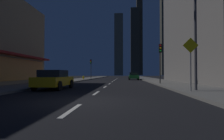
% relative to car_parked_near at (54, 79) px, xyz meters
% --- Properties ---
extents(ground_plane, '(78.00, 136.00, 0.10)m').
position_rel_car_parked_near_xyz_m(ground_plane, '(3.60, 26.27, -0.79)').
color(ground_plane, black).
extents(sidewalk_right, '(4.00, 76.00, 0.15)m').
position_rel_car_parked_near_xyz_m(sidewalk_right, '(10.60, 26.27, -0.67)').
color(sidewalk_right, '#605E59').
rests_on(sidewalk_right, ground).
extents(sidewalk_left, '(4.00, 76.00, 0.15)m').
position_rel_car_parked_near_xyz_m(sidewalk_left, '(-3.40, 26.27, -0.67)').
color(sidewalk_left, '#605E59').
rests_on(sidewalk_left, ground).
extents(lane_marking_center, '(0.16, 43.80, 0.01)m').
position_rel_car_parked_near_xyz_m(lane_marking_center, '(3.60, 13.07, -0.73)').
color(lane_marking_center, silver).
rests_on(lane_marking_center, ground).
extents(skyscraper_distant_tall, '(6.27, 8.18, 45.03)m').
position_rel_car_parked_near_xyz_m(skyscraper_distant_tall, '(1.63, 120.72, 21.77)').
color(skyscraper_distant_tall, '#5B5744').
rests_on(skyscraper_distant_tall, ground).
extents(skyscraper_distant_mid, '(7.75, 5.00, 58.64)m').
position_rel_car_parked_near_xyz_m(skyscraper_distant_mid, '(15.23, 145.27, 28.58)').
color(skyscraper_distant_mid, '#2E2C23').
rests_on(skyscraper_distant_mid, ground).
extents(skyscraper_distant_short, '(5.06, 8.34, 77.72)m').
position_rel_car_parked_near_xyz_m(skyscraper_distant_short, '(19.37, 150.31, 38.12)').
color(skyscraper_distant_short, '#322F25').
rests_on(skyscraper_distant_short, ground).
extents(skyscraper_distant_slender, '(8.09, 7.77, 70.53)m').
position_rel_car_parked_near_xyz_m(skyscraper_distant_slender, '(39.07, 133.76, 34.52)').
color(skyscraper_distant_slender, '#484436').
rests_on(skyscraper_distant_slender, ground).
extents(car_parked_near, '(1.98, 4.24, 1.45)m').
position_rel_car_parked_near_xyz_m(car_parked_near, '(0.00, 0.00, 0.00)').
color(car_parked_near, gold).
rests_on(car_parked_near, ground).
extents(car_parked_far, '(1.98, 4.24, 1.45)m').
position_rel_car_parked_near_xyz_m(car_parked_far, '(7.20, 22.28, 0.00)').
color(car_parked_far, '#1E722D').
rests_on(car_parked_far, ground).
extents(fire_hydrant_far_left, '(0.42, 0.30, 0.65)m').
position_rel_car_parked_near_xyz_m(fire_hydrant_far_left, '(-2.30, 20.23, -0.29)').
color(fire_hydrant_far_left, gold).
rests_on(fire_hydrant_far_left, sidewalk_left).
extents(traffic_light_near_right, '(0.32, 0.48, 4.20)m').
position_rel_car_parked_near_xyz_m(traffic_light_near_right, '(9.10, 5.88, 2.45)').
color(traffic_light_near_right, '#2D2D2D').
rests_on(traffic_light_near_right, sidewalk_right).
extents(traffic_light_far_left, '(0.32, 0.48, 4.20)m').
position_rel_car_parked_near_xyz_m(traffic_light_far_left, '(-1.90, 25.83, 2.45)').
color(traffic_light_far_left, '#2D2D2D').
rests_on(traffic_light_far_left, sidewalk_left).
extents(street_lamp_right, '(1.96, 0.56, 6.58)m').
position_rel_car_parked_near_xyz_m(street_lamp_right, '(8.98, -1.71, 4.33)').
color(street_lamp_right, '#38383D').
rests_on(street_lamp_right, sidewalk_right).
extents(pedestrian_crossing_sign, '(0.91, 0.08, 3.15)m').
position_rel_car_parked_near_xyz_m(pedestrian_crossing_sign, '(9.20, -2.50, 1.28)').
color(pedestrian_crossing_sign, slate).
rests_on(pedestrian_crossing_sign, sidewalk_right).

